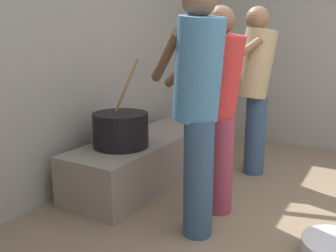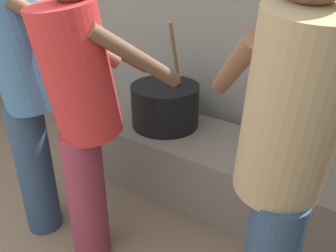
{
  "view_description": "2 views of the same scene",
  "coord_description": "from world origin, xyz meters",
  "px_view_note": "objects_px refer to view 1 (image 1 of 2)",
  "views": [
    {
      "loc": [
        -2.15,
        0.2,
        1.29
      ],
      "look_at": [
        0.23,
        1.61,
        0.65
      ],
      "focal_mm": 38.56,
      "sensor_mm": 36.0,
      "label": 1
    },
    {
      "loc": [
        1.49,
        0.2,
        1.55
      ],
      "look_at": [
        0.81,
        1.21,
        0.93
      ],
      "focal_mm": 37.85,
      "sensor_mm": 36.0,
      "label": 2
    }
  ],
  "objects_px": {
    "cook_in_tan_shirt": "(255,81)",
    "cook_in_blue_shirt": "(198,96)",
    "cooking_pot_main": "(121,130)",
    "cook_in_red_shirt": "(219,99)"
  },
  "relations": [
    {
      "from": "cook_in_tan_shirt",
      "to": "cook_in_red_shirt",
      "type": "bearing_deg",
      "value": -178.68
    },
    {
      "from": "cook_in_tan_shirt",
      "to": "cooking_pot_main",
      "type": "bearing_deg",
      "value": 142.07
    },
    {
      "from": "cook_in_tan_shirt",
      "to": "cook_in_blue_shirt",
      "type": "distance_m",
      "value": 1.33
    },
    {
      "from": "cooking_pot_main",
      "to": "cook_in_red_shirt",
      "type": "relative_size",
      "value": 0.48
    },
    {
      "from": "cooking_pot_main",
      "to": "cook_in_blue_shirt",
      "type": "relative_size",
      "value": 0.45
    },
    {
      "from": "cook_in_tan_shirt",
      "to": "cook_in_red_shirt",
      "type": "distance_m",
      "value": 0.94
    },
    {
      "from": "cooking_pot_main",
      "to": "cook_in_red_shirt",
      "type": "distance_m",
      "value": 0.9
    },
    {
      "from": "cooking_pot_main",
      "to": "cook_in_blue_shirt",
      "type": "bearing_deg",
      "value": -108.16
    },
    {
      "from": "cook_in_blue_shirt",
      "to": "cooking_pot_main",
      "type": "bearing_deg",
      "value": 71.84
    },
    {
      "from": "cook_in_blue_shirt",
      "to": "cook_in_red_shirt",
      "type": "bearing_deg",
      "value": 2.45
    }
  ]
}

